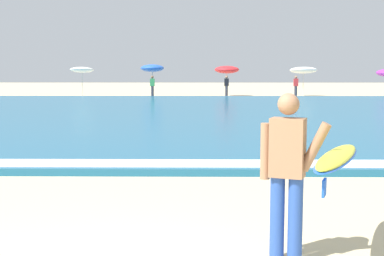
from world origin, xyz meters
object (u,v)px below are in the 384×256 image
Objects in this scene: beachgoer_near_row_left at (296,86)px; beachgoer_near_row_mid at (227,86)px; beach_umbrella_0 at (82,70)px; beachgoer_near_row_right at (152,86)px; surfer_with_board at (310,164)px; beach_umbrella_2 at (227,70)px; beach_umbrella_3 at (303,70)px; beach_umbrella_1 at (152,68)px.

beachgoer_near_row_left and beachgoer_near_row_mid have the same top height.
beach_umbrella_0 is 5.50m from beachgoer_near_row_right.
surfer_with_board is 1.56× the size of beachgoer_near_row_left.
beachgoer_near_row_mid and beachgoer_near_row_right have the same top height.
beachgoer_near_row_left is 1.00× the size of beachgoer_near_row_right.
beach_umbrella_3 is (5.75, -0.36, -0.04)m from beach_umbrella_2.
beach_umbrella_1 is 5.64m from beachgoer_near_row_mid.
beach_umbrella_0 is 0.98× the size of beach_umbrella_2.
beachgoer_near_row_mid is (-5.86, -1.45, -1.13)m from beach_umbrella_3.
beach_umbrella_2 reaches higher than surfer_with_board.
beach_umbrella_3 is at bearing 13.91° from beachgoer_near_row_mid.
surfer_with_board is 34.68m from beach_umbrella_0.
beach_umbrella_2 is at bearing 88.31° from surfer_with_board.
beach_umbrella_0 is at bearing 169.97° from beachgoer_near_row_right.
beach_umbrella_1 is at bearing -167.64° from beach_umbrella_2.
beach_umbrella_1 reaches higher than beach_umbrella_3.
surfer_with_board is 34.88m from beach_umbrella_3.
beach_umbrella_0 is 10.74m from beachgoer_near_row_mid.
beach_umbrella_2 is at bearing 86.47° from beachgoer_near_row_mid.
beachgoer_near_row_left is 4.98m from beachgoer_near_row_mid.
beach_umbrella_1 is 1.53× the size of beachgoer_near_row_mid.
beachgoer_near_row_left is 10.34m from beachgoer_near_row_right.
beachgoer_near_row_right is (-5.38, -0.42, 0.00)m from beachgoer_near_row_mid.
surfer_with_board reaches higher than beachgoer_near_row_left.
beachgoer_near_row_right is at bearing -175.53° from beachgoer_near_row_mid.
surfer_with_board is at bearing -91.69° from beach_umbrella_2.
beach_umbrella_2 is at bearing 12.36° from beach_umbrella_1.
surfer_with_board is 1.02× the size of beach_umbrella_1.
beach_umbrella_1 is at bearing 97.78° from surfer_with_board.
beachgoer_near_row_mid is at bearing 4.47° from beachgoer_near_row_right.
surfer_with_board is 32.64m from beachgoer_near_row_right.
beachgoer_near_row_left is (5.87, 32.31, -0.18)m from surfer_with_board.
beachgoer_near_row_left is at bearing -5.07° from beachgoer_near_row_mid.
surfer_with_board is 1.05× the size of beach_umbrella_2.
beach_umbrella_0 is 1.45× the size of beachgoer_near_row_mid.
beach_umbrella_1 is 1.64m from beachgoer_near_row_right.
surfer_with_board is 32.77m from beachgoer_near_row_mid.
beachgoer_near_row_left is at bearing -24.94° from beach_umbrella_2.
beach_umbrella_2 is (1.02, 34.57, 0.99)m from surfer_with_board.
beach_umbrella_3 reaches higher than surfer_with_board.
beach_umbrella_2 reaches higher than beachgoer_near_row_right.
beach_umbrella_0 reaches higher than beachgoer_near_row_left.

